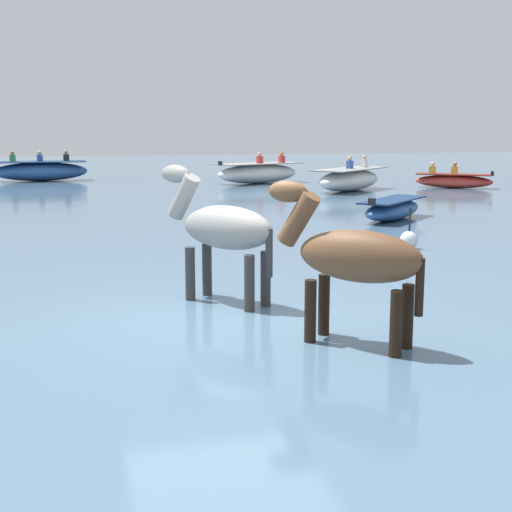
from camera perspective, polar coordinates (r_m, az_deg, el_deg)
ground_plane at (r=9.05m, az=-2.52°, el=-6.68°), size 120.00×120.00×0.00m
water_surface at (r=18.73m, az=-8.84°, el=2.46°), size 90.00×90.00×0.26m
horse_lead_bay at (r=7.81m, az=7.81°, el=-0.33°), size 1.55×1.58×2.05m
horse_trailing_grey at (r=9.65m, az=-2.75°, el=2.05°), size 1.49×1.74×2.13m
boat_far_inshore at (r=31.14m, az=0.17°, el=6.71°), size 4.39×2.95×1.35m
boat_mid_channel at (r=19.00m, az=10.97°, el=3.72°), size 2.76×2.68×0.68m
boat_far_offshore at (r=27.58m, az=7.55°, el=6.14°), size 4.04×3.82×1.33m
boat_near_starboard at (r=33.92m, az=-17.00°, el=6.58°), size 4.28×1.81×1.37m
boat_mid_outer at (r=29.68m, az=15.66°, el=5.87°), size 3.03×2.54×1.05m
channel_buoy at (r=14.43m, az=12.25°, el=1.31°), size 0.36×0.36×0.83m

